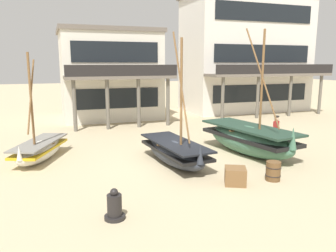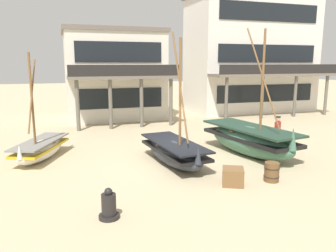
% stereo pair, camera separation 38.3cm
% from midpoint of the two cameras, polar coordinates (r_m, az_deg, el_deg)
% --- Properties ---
extents(ground_plane, '(120.00, 120.00, 0.00)m').
position_cam_midpoint_polar(ground_plane, '(14.28, 2.03, -6.25)').
color(ground_plane, tan).
extents(fishing_boat_near_left, '(1.86, 4.37, 5.40)m').
position_cam_midpoint_polar(fishing_boat_near_left, '(13.88, 1.90, -4.41)').
color(fishing_boat_near_left, '#2D333D').
rests_on(fishing_boat_near_left, ground).
extents(fishing_boat_centre_large, '(2.58, 5.36, 5.70)m').
position_cam_midpoint_polar(fishing_boat_centre_large, '(15.76, 14.55, -2.25)').
color(fishing_boat_centre_large, '#427056').
rests_on(fishing_boat_centre_large, ground).
extents(fishing_boat_far_right, '(2.50, 3.80, 4.61)m').
position_cam_midpoint_polar(fishing_boat_far_right, '(15.59, -20.36, -3.65)').
color(fishing_boat_far_right, silver).
rests_on(fishing_boat_far_right, ground).
extents(fisherman_by_hull, '(0.42, 0.40, 1.68)m').
position_cam_midpoint_polar(fisherman_by_hull, '(16.83, 18.85, -1.27)').
color(fisherman_by_hull, '#33333D').
rests_on(fisherman_by_hull, ground).
extents(capstan_winch, '(0.57, 0.57, 0.88)m').
position_cam_midpoint_polar(capstan_winch, '(9.40, -8.94, -13.47)').
color(capstan_winch, black).
rests_on(capstan_winch, ground).
extents(wooden_barrel, '(0.56, 0.56, 0.70)m').
position_cam_midpoint_polar(wooden_barrel, '(12.59, 18.21, -7.50)').
color(wooden_barrel, brown).
rests_on(wooden_barrel, ground).
extents(cargo_crate, '(0.97, 0.97, 0.60)m').
position_cam_midpoint_polar(cargo_crate, '(11.91, 12.00, -8.49)').
color(cargo_crate, brown).
rests_on(cargo_crate, ground).
extents(harbor_building_main, '(7.37, 7.95, 6.63)m').
position_cam_midpoint_polar(harbor_building_main, '(26.05, -8.84, 8.77)').
color(harbor_building_main, silver).
rests_on(harbor_building_main, ground).
extents(harbor_building_annex, '(10.93, 7.42, 9.80)m').
position_cam_midpoint_polar(harbor_building_annex, '(30.50, 14.31, 11.80)').
color(harbor_building_annex, white).
rests_on(harbor_building_annex, ground).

